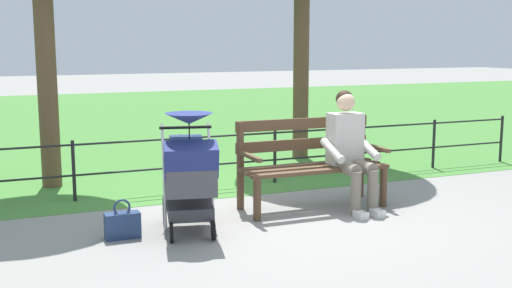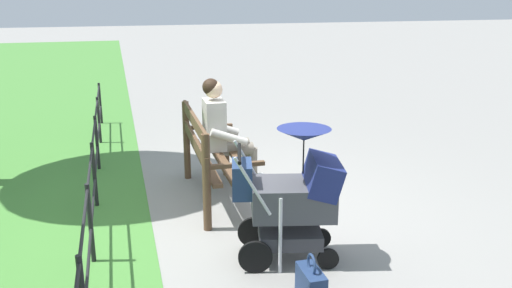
# 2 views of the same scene
# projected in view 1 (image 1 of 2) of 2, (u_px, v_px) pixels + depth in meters

# --- Properties ---
(ground_plane) EXTENTS (60.00, 60.00, 0.00)m
(ground_plane) POSITION_uv_depth(u_px,v_px,m) (273.00, 213.00, 6.68)
(ground_plane) COLOR gray
(grass_lawn) EXTENTS (40.00, 16.00, 0.01)m
(grass_lawn) POSITION_uv_depth(u_px,v_px,m) (119.00, 120.00, 14.69)
(grass_lawn) COLOR #478438
(grass_lawn) RESTS_ON ground
(park_bench) EXTENTS (1.60, 0.61, 0.96)m
(park_bench) POSITION_uv_depth(u_px,v_px,m) (310.00, 159.00, 6.88)
(park_bench) COLOR brown
(park_bench) RESTS_ON ground
(person_on_bench) EXTENTS (0.53, 0.74, 1.28)m
(person_on_bench) POSITION_uv_depth(u_px,v_px,m) (350.00, 147.00, 6.80)
(person_on_bench) COLOR slate
(person_on_bench) RESTS_ON ground
(stroller) EXTENTS (0.67, 0.96, 1.15)m
(stroller) POSITION_uv_depth(u_px,v_px,m) (189.00, 171.00, 5.91)
(stroller) COLOR black
(stroller) RESTS_ON ground
(handbag) EXTENTS (0.32, 0.14, 0.37)m
(handbag) POSITION_uv_depth(u_px,v_px,m) (123.00, 225.00, 5.81)
(handbag) COLOR navy
(handbag) RESTS_ON ground
(park_fence) EXTENTS (8.75, 0.04, 0.70)m
(park_fence) POSITION_uv_depth(u_px,v_px,m) (266.00, 151.00, 8.01)
(park_fence) COLOR black
(park_fence) RESTS_ON ground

